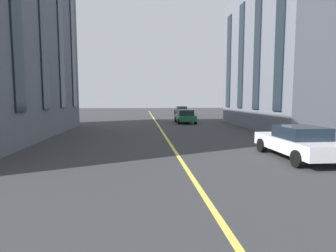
# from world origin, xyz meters

# --- Properties ---
(lane_centre_line) EXTENTS (80.00, 0.16, 0.01)m
(lane_centre_line) POSITION_xyz_m (20.00, 0.00, 0.00)
(lane_centre_line) COLOR #D8C64C
(lane_centre_line) RESTS_ON ground_plane
(car_black_mid) EXTENTS (4.40, 1.95, 1.37)m
(car_black_mid) POSITION_xyz_m (44.73, -4.90, 0.70)
(car_black_mid) COLOR black
(car_black_mid) RESTS_ON ground_plane
(car_white_parked_b) EXTENTS (4.40, 1.95, 1.37)m
(car_white_parked_b) POSITION_xyz_m (11.79, -4.90, 0.70)
(car_white_parked_b) COLOR silver
(car_white_parked_b) RESTS_ON ground_plane
(car_green_far) EXTENTS (3.90, 1.89, 1.40)m
(car_green_far) POSITION_xyz_m (29.02, -2.97, 0.70)
(car_green_far) COLOR #1E6038
(car_green_far) RESTS_ON ground_plane
(building_right_near) EXTENTS (13.72, 11.32, 12.20)m
(building_right_near) POSITION_xyz_m (23.62, -13.10, 6.10)
(building_right_near) COLOR slate
(building_right_near) RESTS_ON ground_plane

